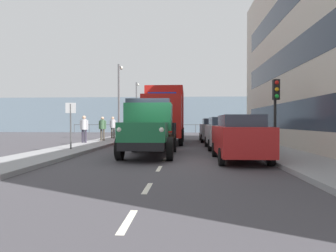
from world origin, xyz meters
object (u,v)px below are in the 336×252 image
Objects in this scene: lorry_cargo_red at (165,113)px; car_grey_kerbside_2 at (213,130)px; lamp_post_promenade at (119,94)px; pedestrian_couple_a at (84,127)px; street_sign at (71,118)px; car_navy_oppositeside_1 at (149,128)px; car_silver_kerbside_1 at (223,132)px; car_black_oppositeside_2 at (155,127)px; truck_vintage_green at (149,129)px; car_red_kerbside_near at (239,137)px; pedestrian_by_lamp at (102,127)px; traffic_light_near at (276,99)px; car_maroon_oppositeside_0 at (139,129)px; lamp_post_far at (137,103)px; pedestrian_near_railing at (113,125)px.

lorry_cargo_red is 3.90m from car_grey_kerbside_2.
car_grey_kerbside_2 is 0.65× the size of lamp_post_promenade.
street_sign reaches higher than pedestrian_couple_a.
car_navy_oppositeside_1 is at bearing -104.84° from pedestrian_couple_a.
lorry_cargo_red is at bearing 105.33° from car_navy_oppositeside_1.
car_silver_kerbside_1 and car_black_oppositeside_2 have the same top height.
car_red_kerbside_near is at bearing 160.23° from truck_vintage_green.
pedestrian_by_lamp is (2.27, 14.36, 0.25)m from car_black_oppositeside_2.
traffic_light_near is 14.73m from lamp_post_promenade.
car_silver_kerbside_1 is at bearing 130.43° from car_maroon_oppositeside_0.
car_black_oppositeside_2 is 2.62× the size of pedestrian_couple_a.
lorry_cargo_red is at bearing -90.60° from truck_vintage_green.
car_navy_oppositeside_1 is at bearing 112.26° from lamp_post_far.
lorry_cargo_red reaches higher than car_red_kerbside_near.
traffic_light_near is at bearing 115.99° from car_navy_oppositeside_1.
car_navy_oppositeside_1 is at bearing -74.67° from lorry_cargo_red.
lamp_post_promenade reaches higher than car_black_oppositeside_2.
pedestrian_couple_a reaches higher than car_navy_oppositeside_1.
traffic_light_near is at bearing 176.08° from street_sign.
car_navy_oppositeside_1 is 1.37× the size of traffic_light_near.
car_grey_kerbside_2 is 14.28m from lamp_post_far.
pedestrian_by_lamp is at bearing -36.43° from traffic_light_near.
pedestrian_couple_a is (5.00, 2.64, -0.91)m from lorry_cargo_red.
pedestrian_by_lamp is at bearing 12.06° from car_grey_kerbside_2.
pedestrian_near_railing is at bearing -87.92° from street_sign.
car_silver_kerbside_1 is 10.95m from pedestrian_near_railing.
car_black_oppositeside_2 is 14.54m from pedestrian_by_lamp.
lamp_post_far is at bearing 25.37° from car_black_oppositeside_2.
car_grey_kerbside_2 and car_navy_oppositeside_1 have the same top height.
car_silver_kerbside_1 is at bearing 132.73° from lamp_post_promenade.
pedestrian_by_lamp is at bearing -62.22° from truck_vintage_green.
street_sign is at bearing -21.87° from truck_vintage_green.
car_silver_kerbside_1 is 1.40× the size of traffic_light_near.
car_navy_oppositeside_1 is 0.75× the size of lamp_post_far.
pedestrian_couple_a is at bearing -78.84° from street_sign.
street_sign is (4.03, -1.62, 0.50)m from truck_vintage_green.
car_navy_oppositeside_1 is at bearing -82.83° from truck_vintage_green.
pedestrian_near_railing is 0.30× the size of lamp_post_far.
car_red_kerbside_near and car_navy_oppositeside_1 have the same top height.
car_black_oppositeside_2 is at bearing -81.11° from lorry_cargo_red.
lorry_cargo_red is 8.35m from car_navy_oppositeside_1.
car_grey_kerbside_2 is at bearing -167.94° from pedestrian_by_lamp.
car_red_kerbside_near is at bearing 159.11° from street_sign.
car_navy_oppositeside_1 is at bearing -66.07° from car_silver_kerbside_1.
street_sign is (9.59, -0.66, -0.79)m from traffic_light_near.
lamp_post_promenade is at bearing -47.27° from car_silver_kerbside_1.
car_red_kerbside_near is (-3.48, 9.96, -1.18)m from lorry_cargo_red.
traffic_light_near reaches higher than car_silver_kerbside_1.
pedestrian_near_railing is at bearing -46.38° from traffic_light_near.
car_black_oppositeside_2 is at bearing -70.57° from traffic_light_near.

